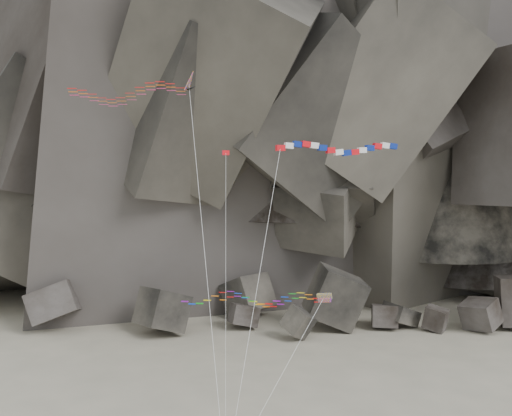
{
  "coord_description": "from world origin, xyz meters",
  "views": [
    {
      "loc": [
        0.63,
        -42.56,
        20.68
      ],
      "look_at": [
        -1.08,
        6.0,
        17.9
      ],
      "focal_mm": 40.0,
      "sensor_mm": 36.0,
      "label": 1
    }
  ],
  "objects_px": {
    "delta_kite": "(123,92)",
    "banner_kite": "(338,149)",
    "parafoil_kite": "(248,298)",
    "pennant_kite": "(225,206)"
  },
  "relations": [
    {
      "from": "delta_kite",
      "to": "banner_kite",
      "type": "relative_size",
      "value": 1.26
    },
    {
      "from": "delta_kite",
      "to": "banner_kite",
      "type": "xyz_separation_m",
      "value": [
        17.17,
        0.58,
        -4.52
      ]
    },
    {
      "from": "banner_kite",
      "to": "parafoil_kite",
      "type": "relative_size",
      "value": 1.68
    },
    {
      "from": "delta_kite",
      "to": "parafoil_kite",
      "type": "distance_m",
      "value": 19.48
    },
    {
      "from": "delta_kite",
      "to": "pennant_kite",
      "type": "bearing_deg",
      "value": -5.32
    },
    {
      "from": "delta_kite",
      "to": "parafoil_kite",
      "type": "height_order",
      "value": "delta_kite"
    },
    {
      "from": "pennant_kite",
      "to": "parafoil_kite",
      "type": "bearing_deg",
      "value": 32.75
    },
    {
      "from": "banner_kite",
      "to": "parafoil_kite",
      "type": "bearing_deg",
      "value": 157.85
    },
    {
      "from": "pennant_kite",
      "to": "banner_kite",
      "type": "bearing_deg",
      "value": -9.94
    },
    {
      "from": "parafoil_kite",
      "to": "pennant_kite",
      "type": "distance_m",
      "value": 8.24
    }
  ]
}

